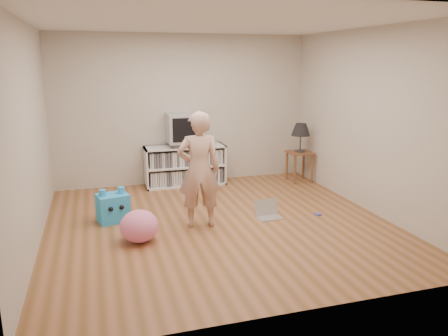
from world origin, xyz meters
TOP-DOWN VIEW (x-y plane):
  - ground at (0.00, 0.00)m, footprint 4.50×4.50m
  - walls at (0.00, 0.00)m, footprint 4.52×4.52m
  - ceiling at (0.00, 0.00)m, footprint 4.50×4.50m
  - media_unit at (-0.04, 2.04)m, footprint 1.40×0.45m
  - dvd_deck at (-0.04, 2.02)m, footprint 0.45×0.35m
  - crt_tv at (-0.04, 2.02)m, footprint 0.60×0.53m
  - side_table at (1.99, 1.65)m, footprint 0.42×0.42m
  - table_lamp at (1.99, 1.65)m, footprint 0.34×0.34m
  - person at (-0.27, -0.00)m, footprint 0.60×0.43m
  - laptop at (0.73, 0.06)m, footprint 0.35×0.29m
  - playing_cards at (1.44, -0.08)m, footprint 0.08×0.10m
  - plush_blue at (-1.36, 0.51)m, footprint 0.46×0.41m
  - plush_pink at (-1.09, -0.30)m, footprint 0.60×0.60m

SIDE VIEW (x-z plane):
  - ground at x=0.00m, z-range 0.00..0.00m
  - playing_cards at x=1.44m, z-range 0.00..0.02m
  - laptop at x=0.73m, z-range -0.05..0.18m
  - plush_pink at x=-1.09m, z-range 0.00..0.39m
  - plush_blue at x=-1.36m, z-range -0.03..0.43m
  - media_unit at x=-0.04m, z-range 0.00..0.70m
  - side_table at x=1.99m, z-range 0.14..0.69m
  - dvd_deck at x=-0.04m, z-range 0.70..0.77m
  - person at x=-0.27m, z-range 0.00..1.53m
  - table_lamp at x=1.99m, z-range 0.68..1.20m
  - crt_tv at x=-0.04m, z-range 0.77..1.27m
  - walls at x=0.00m, z-range 0.00..2.60m
  - ceiling at x=0.00m, z-range 2.60..2.60m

